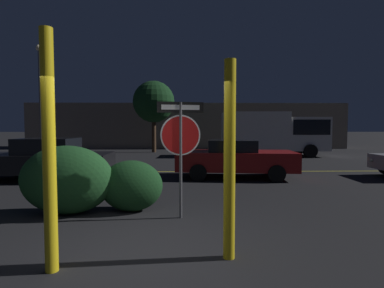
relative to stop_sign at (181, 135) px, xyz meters
name	(u,v)px	position (x,y,z in m)	size (l,w,h in m)	color
ground_plane	(141,256)	(-0.54, -1.82, -1.71)	(260.00, 260.00, 0.00)	black
road_center_stripe	(171,172)	(-0.54, 6.52, -1.70)	(35.01, 0.12, 0.01)	gold
stop_sign	(181,135)	(0.00, 0.00, 0.00)	(0.94, 0.21, 2.39)	#4C4C51
yellow_pole_left	(49,152)	(-1.64, -2.27, -0.15)	(0.17, 0.17, 3.11)	yellow
yellow_pole_right	(229,160)	(0.72, -1.92, -0.30)	(0.17, 0.17, 2.81)	yellow
hedge_bush_1	(67,180)	(-2.45, 0.34, -0.96)	(1.99, 1.09, 1.48)	#1E4C23
hedge_bush_2	(131,186)	(-1.11, 0.54, -1.14)	(1.39, 0.90, 1.14)	#19421E
passing_car_1	(45,159)	(-4.91, 4.63, -0.97)	(4.74, 2.13, 1.49)	black
passing_car_2	(235,158)	(1.94, 5.01, -0.98)	(4.56, 2.35, 1.41)	maroon
delivery_truck	(275,132)	(5.95, 13.38, -0.11)	(6.73, 2.81, 2.87)	silver
street_lamp	(40,90)	(-9.01, 12.94, 2.52)	(0.39, 0.39, 7.01)	#4C4C51
tree_0	(154,102)	(-2.32, 16.63, 2.09)	(3.13, 3.13, 5.38)	#422D1E
building_backdrop	(188,126)	(0.28, 22.35, 0.31)	(28.18, 4.71, 4.02)	#7A6B5B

